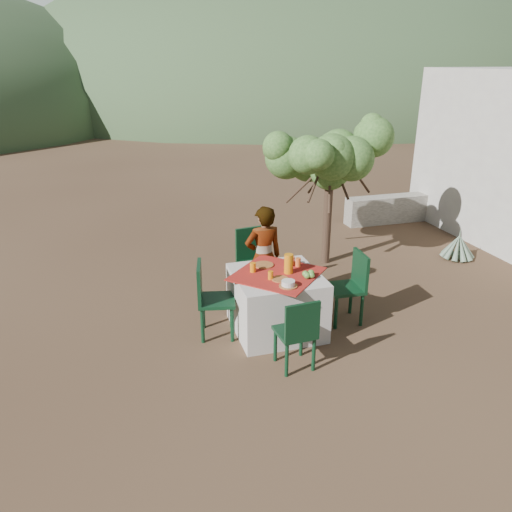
{
  "coord_description": "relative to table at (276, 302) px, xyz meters",
  "views": [
    {
      "loc": [
        -2.17,
        -5.33,
        3.15
      ],
      "look_at": [
        -0.54,
        0.25,
        0.85
      ],
      "focal_mm": 35.0,
      "sensor_mm": 36.0,
      "label": 1
    }
  ],
  "objects": [
    {
      "name": "ground",
      "position": [
        0.4,
        0.15,
        -0.38
      ],
      "size": [
        160.0,
        160.0,
        0.0
      ],
      "primitive_type": "plane",
      "color": "#3D2A1C",
      "rests_on": "ground"
    },
    {
      "name": "table",
      "position": [
        0.0,
        0.0,
        0.0
      ],
      "size": [
        1.3,
        1.3,
        0.76
      ],
      "color": "silver",
      "rests_on": "ground"
    },
    {
      "name": "chair_far",
      "position": [
        0.02,
        1.06,
        0.16
      ],
      "size": [
        0.5,
        0.5,
        0.97
      ],
      "rotation": [
        0.0,
        0.0,
        0.13
      ],
      "color": "black",
      "rests_on": "ground"
    },
    {
      "name": "chair_near",
      "position": [
        -0.06,
        -0.88,
        0.09
      ],
      "size": [
        0.42,
        0.42,
        0.84
      ],
      "rotation": [
        0.0,
        0.0,
        3.21
      ],
      "color": "black",
      "rests_on": "ground"
    },
    {
      "name": "chair_left",
      "position": [
        -0.8,
        0.1,
        0.14
      ],
      "size": [
        0.51,
        0.51,
        0.94
      ],
      "rotation": [
        0.0,
        0.0,
        1.36
      ],
      "color": "black",
      "rests_on": "ground"
    },
    {
      "name": "chair_right",
      "position": [
        0.98,
        -0.03,
        0.13
      ],
      "size": [
        0.45,
        0.45,
        0.92
      ],
      "rotation": [
        0.0,
        0.0,
        4.66
      ],
      "color": "black",
      "rests_on": "ground"
    },
    {
      "name": "person",
      "position": [
        0.04,
        0.69,
        0.32
      ],
      "size": [
        0.54,
        0.37,
        1.4
      ],
      "primitive_type": "imported",
      "rotation": [
        0.0,
        0.0,
        3.21
      ],
      "color": "#8C6651",
      "rests_on": "ground"
    },
    {
      "name": "shrub_tree",
      "position": [
        1.55,
        1.94,
        1.25
      ],
      "size": [
        1.76,
        1.72,
        2.07
      ],
      "color": "#3F2C1F",
      "rests_on": "ground"
    },
    {
      "name": "agave",
      "position": [
        3.71,
        1.43,
        -0.18
      ],
      "size": [
        0.56,
        0.56,
        0.59
      ],
      "rotation": [
        0.0,
        0.0,
        0.14
      ],
      "color": "slate",
      "rests_on": "ground"
    },
    {
      "name": "stone_wall",
      "position": [
        4.0,
        3.55,
        -0.1
      ],
      "size": [
        2.6,
        0.35,
        0.55
      ],
      "primitive_type": "cube",
      "color": "#9B9487",
      "rests_on": "ground"
    },
    {
      "name": "hill_near_right",
      "position": [
        12.4,
        36.15,
        -0.38
      ],
      "size": [
        48.0,
        48.0,
        20.0
      ],
      "primitive_type": "ellipsoid",
      "color": "#2F4929",
      "rests_on": "ground"
    },
    {
      "name": "hill_far_center",
      "position": [
        -3.6,
        52.15,
        -0.38
      ],
      "size": [
        60.0,
        60.0,
        24.0
      ],
      "primitive_type": "ellipsoid",
      "color": "gray",
      "rests_on": "ground"
    },
    {
      "name": "hill_far_right",
      "position": [
        28.4,
        46.15,
        -0.38
      ],
      "size": [
        36.0,
        36.0,
        14.0
      ],
      "primitive_type": "ellipsoid",
      "color": "gray",
      "rests_on": "ground"
    },
    {
      "name": "plate_far",
      "position": [
        -0.08,
        0.28,
        0.39
      ],
      "size": [
        0.25,
        0.25,
        0.01
      ],
      "primitive_type": "cylinder",
      "color": "brown",
      "rests_on": "table"
    },
    {
      "name": "plate_near",
      "position": [
        -0.02,
        -0.18,
        0.39
      ],
      "size": [
        0.2,
        0.2,
        0.01
      ],
      "primitive_type": "cylinder",
      "color": "brown",
      "rests_on": "table"
    },
    {
      "name": "glass_far",
      "position": [
        -0.26,
        0.13,
        0.44
      ],
      "size": [
        0.07,
        0.07,
        0.12
      ],
      "primitive_type": "cylinder",
      "color": "orange",
      "rests_on": "table"
    },
    {
      "name": "glass_near",
      "position": [
        -0.12,
        -0.14,
        0.43
      ],
      "size": [
        0.06,
        0.06,
        0.1
      ],
      "primitive_type": "cylinder",
      "color": "orange",
      "rests_on": "table"
    },
    {
      "name": "juice_pitcher",
      "position": [
        0.14,
        -0.02,
        0.5
      ],
      "size": [
        0.11,
        0.11,
        0.24
      ],
      "primitive_type": "cylinder",
      "color": "orange",
      "rests_on": "table"
    },
    {
      "name": "bowl_plate",
      "position": [
        0.01,
        -0.38,
        0.39
      ],
      "size": [
        0.21,
        0.21,
        0.01
      ],
      "primitive_type": "cylinder",
      "color": "brown",
      "rests_on": "table"
    },
    {
      "name": "white_bowl",
      "position": [
        0.01,
        -0.38,
        0.42
      ],
      "size": [
        0.15,
        0.15,
        0.06
      ],
      "primitive_type": "cylinder",
      "color": "silver",
      "rests_on": "bowl_plate"
    },
    {
      "name": "jar_left",
      "position": [
        0.32,
        0.14,
        0.44
      ],
      "size": [
        0.07,
        0.07,
        0.11
      ],
      "primitive_type": "cylinder",
      "color": "orange",
      "rests_on": "table"
    },
    {
      "name": "jar_right",
      "position": [
        0.27,
        0.22,
        0.43
      ],
      "size": [
        0.06,
        0.06,
        0.1
      ],
      "primitive_type": "cylinder",
      "color": "orange",
      "rests_on": "table"
    },
    {
      "name": "napkin_holder",
      "position": [
        0.21,
        0.16,
        0.43
      ],
      "size": [
        0.08,
        0.05,
        0.09
      ],
      "primitive_type": "cube",
      "rotation": [
        0.0,
        0.0,
        0.14
      ],
      "color": "silver",
      "rests_on": "table"
    },
    {
      "name": "fruit_cluster",
      "position": [
        0.32,
        -0.21,
        0.42
      ],
      "size": [
        0.15,
        0.14,
        0.08
      ],
      "color": "#599536",
      "rests_on": "table"
    }
  ]
}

